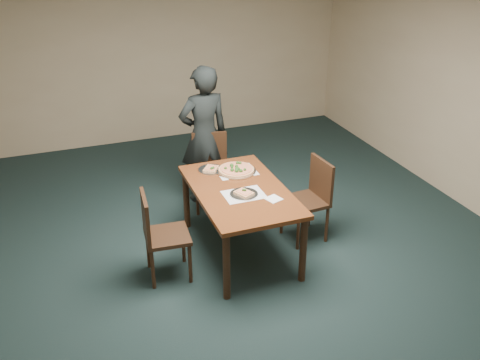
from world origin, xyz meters
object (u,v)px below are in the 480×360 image
object	(u,v)px
chair_right	(312,195)
slice_plate_far	(211,169)
dining_table	(240,197)
chair_far	(210,166)
chair_left	(159,231)
diner	(204,135)
slice_plate_near	(244,193)
pizza_pan	(236,170)

from	to	relation	value
chair_right	slice_plate_far	bearing A→B (deg)	-122.00
dining_table	chair_far	xyz separation A→B (m)	(0.04, 1.11, -0.14)
chair_right	chair_far	bearing A→B (deg)	-148.20
dining_table	slice_plate_far	size ratio (longest dim) A/B	5.36
chair_left	chair_right	world-z (taller)	same
chair_far	chair_right	world-z (taller)	same
chair_far	diner	xyz separation A→B (m)	(-0.02, 0.17, 0.34)
chair_right	diner	bearing A→B (deg)	-151.55
dining_table	slice_plate_near	world-z (taller)	slice_plate_near
diner	slice_plate_far	bearing A→B (deg)	72.72
pizza_pan	slice_plate_far	size ratio (longest dim) A/B	1.52
chair_left	diner	xyz separation A→B (m)	(0.90, 1.42, 0.34)
chair_left	chair_right	bearing A→B (deg)	-80.14
chair_far	slice_plate_near	distance (m)	1.27
chair_far	slice_plate_far	xyz separation A→B (m)	(-0.17, -0.59, 0.25)
slice_plate_far	chair_left	bearing A→B (deg)	-138.32
pizza_pan	chair_left	bearing A→B (deg)	-151.87
pizza_pan	slice_plate_near	world-z (taller)	pizza_pan
chair_left	slice_plate_near	xyz separation A→B (m)	(0.88, 0.01, 0.25)
chair_right	chair_left	bearing A→B (deg)	-89.28
chair_far	pizza_pan	distance (m)	0.77
pizza_pan	slice_plate_far	bearing A→B (deg)	150.67
slice_plate_far	chair_right	bearing A→B (deg)	-27.61
dining_table	pizza_pan	size ratio (longest dim) A/B	3.52
chair_far	diner	world-z (taller)	diner
chair_right	slice_plate_near	world-z (taller)	chair_right
chair_far	chair_left	size ratio (longest dim) A/B	1.00
chair_right	pizza_pan	size ratio (longest dim) A/B	2.14
dining_table	diner	xyz separation A→B (m)	(0.02, 1.29, 0.20)
diner	slice_plate_near	size ratio (longest dim) A/B	6.10
diner	chair_far	bearing A→B (deg)	90.24
chair_left	slice_plate_far	size ratio (longest dim) A/B	3.25
diner	pizza_pan	xyz separation A→B (m)	(0.09, -0.90, -0.08)
chair_right	diner	world-z (taller)	diner
diner	slice_plate_far	distance (m)	0.78
dining_table	slice_plate_far	bearing A→B (deg)	104.63
chair_far	chair_left	distance (m)	1.55
dining_table	diner	size ratio (longest dim) A/B	0.88
chair_left	pizza_pan	world-z (taller)	chair_left
slice_plate_near	slice_plate_far	xyz separation A→B (m)	(-0.13, 0.66, -0.00)
dining_table	slice_plate_near	distance (m)	0.17
chair_far	diner	bearing A→B (deg)	109.55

